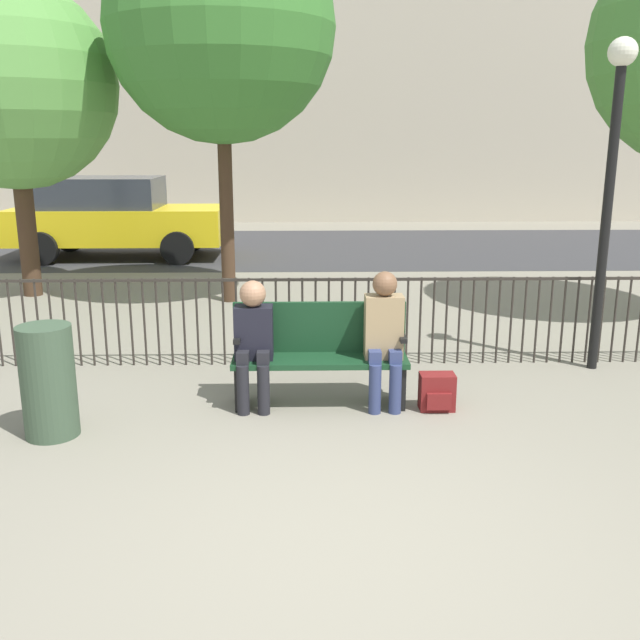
{
  "coord_description": "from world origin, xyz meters",
  "views": [
    {
      "loc": [
        -0.14,
        -3.82,
        2.37
      ],
      "look_at": [
        0.0,
        2.32,
        0.8
      ],
      "focal_mm": 40.0,
      "sensor_mm": 36.0,
      "label": 1
    }
  ],
  "objects": [
    {
      "name": "backpack",
      "position": [
        1.05,
        2.17,
        0.16
      ],
      "size": [
        0.31,
        0.23,
        0.33
      ],
      "color": "maroon",
      "rests_on": "ground"
    },
    {
      "name": "fence_railing",
      "position": [
        -0.02,
        3.53,
        0.56
      ],
      "size": [
        9.01,
        0.03,
        0.95
      ],
      "color": "#2D2823",
      "rests_on": "ground"
    },
    {
      "name": "tree_1",
      "position": [
        -4.37,
        7.13,
        3.11
      ],
      "size": [
        3.01,
        3.01,
        4.63
      ],
      "color": "#422D1E",
      "rests_on": "ground"
    },
    {
      "name": "park_bench",
      "position": [
        0.0,
        2.4,
        0.49
      ],
      "size": [
        1.58,
        0.45,
        0.92
      ],
      "color": "#14381E",
      "rests_on": "ground"
    },
    {
      "name": "parked_car_0",
      "position": [
        -3.97,
        10.71,
        0.84
      ],
      "size": [
        4.2,
        1.94,
        1.62
      ],
      "color": "yellow",
      "rests_on": "ground"
    },
    {
      "name": "tree_0",
      "position": [
        -1.27,
        6.65,
        3.85
      ],
      "size": [
        3.17,
        3.17,
        5.45
      ],
      "color": "#422D1E",
      "rests_on": "ground"
    },
    {
      "name": "seated_person_1",
      "position": [
        0.57,
        2.27,
        0.7
      ],
      "size": [
        0.34,
        0.39,
        1.24
      ],
      "color": "navy",
      "rests_on": "ground"
    },
    {
      "name": "lamp_post",
      "position": [
        2.92,
        3.34,
        2.22
      ],
      "size": [
        0.28,
        0.28,
        3.31
      ],
      "color": "black",
      "rests_on": "ground"
    },
    {
      "name": "trash_bin",
      "position": [
        -2.21,
        1.67,
        0.46
      ],
      "size": [
        0.43,
        0.43,
        0.93
      ],
      "color": "#384C38",
      "rests_on": "ground"
    },
    {
      "name": "ground_plane",
      "position": [
        0.0,
        0.0,
        0.0
      ],
      "size": [
        80.0,
        80.0,
        0.0
      ],
      "primitive_type": "plane",
      "color": "gray"
    },
    {
      "name": "street_surface",
      "position": [
        0.0,
        12.0,
        0.0
      ],
      "size": [
        24.0,
        6.0,
        0.01
      ],
      "color": "#333335",
      "rests_on": "ground"
    },
    {
      "name": "seated_person_0",
      "position": [
        -0.59,
        2.27,
        0.67
      ],
      "size": [
        0.34,
        0.39,
        1.16
      ],
      "color": "black",
      "rests_on": "ground"
    }
  ]
}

